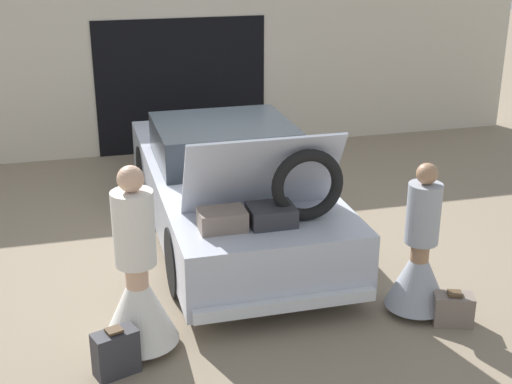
# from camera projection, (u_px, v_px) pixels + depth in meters

# --- Properties ---
(ground_plane) EXTENTS (40.00, 40.00, 0.00)m
(ground_plane) POSITION_uv_depth(u_px,v_px,m) (230.00, 231.00, 8.96)
(ground_plane) COLOR #7F705B
(garage_wall_back) EXTENTS (12.00, 0.14, 2.80)m
(garage_wall_back) POSITION_uv_depth(u_px,v_px,m) (180.00, 68.00, 11.67)
(garage_wall_back) COLOR beige
(garage_wall_back) RESTS_ON ground_plane
(car) EXTENTS (1.92, 4.83, 1.73)m
(car) POSITION_uv_depth(u_px,v_px,m) (229.00, 185.00, 8.74)
(car) COLOR #B2B7C6
(car) RESTS_ON ground_plane
(person_left) EXTENTS (0.70, 0.70, 1.76)m
(person_left) POSITION_uv_depth(u_px,v_px,m) (138.00, 287.00, 6.31)
(person_left) COLOR tan
(person_left) RESTS_ON ground_plane
(person_right) EXTENTS (0.62, 0.62, 1.56)m
(person_right) POSITION_uv_depth(u_px,v_px,m) (419.00, 261.00, 6.94)
(person_right) COLOR #997051
(person_right) RESTS_ON ground_plane
(suitcase_beside_left_person) EXTENTS (0.42, 0.31, 0.44)m
(suitcase_beside_left_person) POSITION_uv_depth(u_px,v_px,m) (116.00, 353.00, 6.08)
(suitcase_beside_left_person) COLOR #2D2D33
(suitcase_beside_left_person) RESTS_ON ground_plane
(suitcase_beside_right_person) EXTENTS (0.42, 0.32, 0.34)m
(suitcase_beside_right_person) POSITION_uv_depth(u_px,v_px,m) (453.00, 309.00, 6.85)
(suitcase_beside_right_person) COLOR #75665B
(suitcase_beside_right_person) RESTS_ON ground_plane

